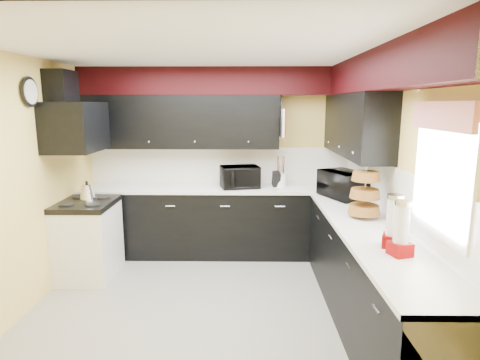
{
  "coord_description": "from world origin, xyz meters",
  "views": [
    {
      "loc": [
        0.36,
        -3.76,
        2.03
      ],
      "look_at": [
        0.3,
        0.86,
        1.16
      ],
      "focal_mm": 30.0,
      "sensor_mm": 36.0,
      "label": 1
    }
  ],
  "objects_px": {
    "utensil_crock": "(281,180)",
    "kettle": "(87,192)",
    "toaster_oven": "(240,177)",
    "knife_block": "(276,179)",
    "microwave": "(344,185)"
  },
  "relations": [
    {
      "from": "kettle",
      "to": "toaster_oven",
      "type": "bearing_deg",
      "value": 17.5
    },
    {
      "from": "utensil_crock",
      "to": "kettle",
      "type": "relative_size",
      "value": 0.96
    },
    {
      "from": "kettle",
      "to": "utensil_crock",
      "type": "bearing_deg",
      "value": 15.67
    },
    {
      "from": "toaster_oven",
      "to": "utensil_crock",
      "type": "distance_m",
      "value": 0.56
    },
    {
      "from": "toaster_oven",
      "to": "knife_block",
      "type": "xyz_separation_m",
      "value": [
        0.48,
        0.06,
        -0.04
      ]
    },
    {
      "from": "knife_block",
      "to": "kettle",
      "type": "height_order",
      "value": "knife_block"
    },
    {
      "from": "microwave",
      "to": "knife_block",
      "type": "distance_m",
      "value": 0.98
    },
    {
      "from": "kettle",
      "to": "microwave",
      "type": "bearing_deg",
      "value": 0.16
    },
    {
      "from": "utensil_crock",
      "to": "toaster_oven",
      "type": "bearing_deg",
      "value": -170.65
    },
    {
      "from": "utensil_crock",
      "to": "knife_block",
      "type": "relative_size",
      "value": 0.89
    },
    {
      "from": "microwave",
      "to": "utensil_crock",
      "type": "height_order",
      "value": "microwave"
    },
    {
      "from": "utensil_crock",
      "to": "kettle",
      "type": "xyz_separation_m",
      "value": [
        -2.37,
        -0.66,
        -0.03
      ]
    },
    {
      "from": "knife_block",
      "to": "microwave",
      "type": "bearing_deg",
      "value": -48.59
    },
    {
      "from": "microwave",
      "to": "toaster_oven",
      "type": "bearing_deg",
      "value": 41.26
    },
    {
      "from": "toaster_oven",
      "to": "utensil_crock",
      "type": "xyz_separation_m",
      "value": [
        0.55,
        0.09,
        -0.05
      ]
    }
  ]
}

